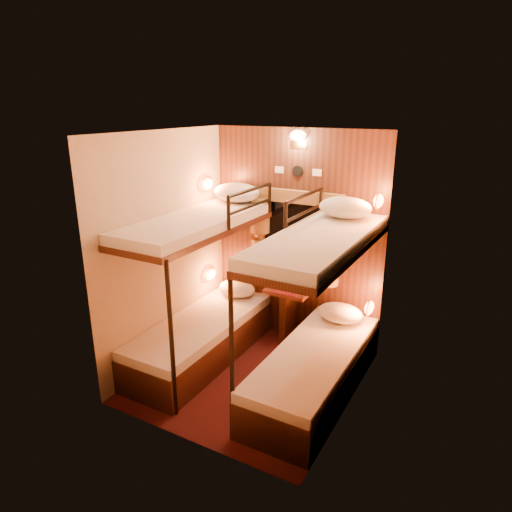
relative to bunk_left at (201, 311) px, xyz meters
The scene contains 22 objects.
floor 0.86m from the bunk_left, ahead, with size 2.10×2.10×0.00m, color #390F10.
ceiling 1.95m from the bunk_left, ahead, with size 2.10×2.10×0.00m, color silver.
wall_back 1.34m from the bunk_left, 56.56° to the left, with size 2.40×2.40×0.00m, color #C6B293.
wall_front 1.44m from the bunk_left, 59.93° to the right, with size 2.40×2.40×0.00m, color #C6B293.
wall_left 0.74m from the bunk_left, 168.93° to the right, with size 2.40×2.40×0.00m, color #C6B293.
wall_right 1.77m from the bunk_left, ahead, with size 2.40×2.40×0.00m, color #C6B293.
back_panel 1.33m from the bunk_left, 56.16° to the left, with size 2.00×0.03×2.40m, color black.
bunk_left is the anchor object (origin of this frame).
bunk_right 1.30m from the bunk_left, ahead, with size 0.72×1.90×1.82m.
window 1.30m from the bunk_left, 55.30° to the left, with size 1.00×0.12×0.79m.
curtains 1.32m from the bunk_left, 54.32° to the left, with size 1.10×0.22×1.00m.
back_fixtures 2.03m from the bunk_left, 55.16° to the left, with size 0.54×0.09×0.48m.
reading_lamps 1.13m from the bunk_left, 44.25° to the left, with size 2.00×0.20×1.25m.
table 1.02m from the bunk_left, 50.33° to the left, with size 0.50×0.34×0.66m.
bottle_left 0.96m from the bunk_left, 57.59° to the left, with size 0.07×0.07×0.23m.
bottle_right 1.05m from the bunk_left, 54.65° to the left, with size 0.06×0.06×0.22m.
sachet_a 1.10m from the bunk_left, 48.19° to the left, with size 0.08×0.06×0.01m, color silver.
sachet_b 1.07m from the bunk_left, 47.81° to the left, with size 0.07×0.05×0.00m, color silver.
pillow_lower_left 0.73m from the bunk_left, 90.17° to the left, with size 0.46×0.33×0.18m, color silver.
pillow_lower_right 1.46m from the bunk_left, 27.61° to the left, with size 0.48×0.34×0.19m, color silver.
pillow_upper_left 1.36m from the bunk_left, 90.17° to the left, with size 0.54×0.39×0.21m, color silver.
pillow_upper_right 1.83m from the bunk_left, 25.56° to the left, with size 0.51×0.37×0.20m, color silver.
Camera 1 is at (1.99, -3.47, 2.63)m, focal length 32.00 mm.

